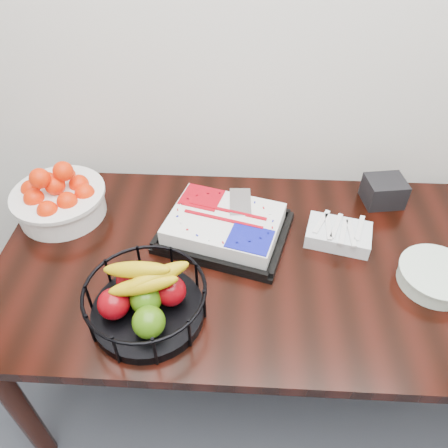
{
  "coord_description": "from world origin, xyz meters",
  "views": [
    {
      "loc": [
        -0.09,
        1.01,
        1.82
      ],
      "look_at": [
        -0.15,
        2.08,
        0.83
      ],
      "focal_mm": 35.0,
      "sensor_mm": 36.0,
      "label": 1
    }
  ],
  "objects_px": {
    "tangerine_bowl": "(58,194)",
    "table": "(266,276)",
    "fruit_basket": "(146,299)",
    "plate_stack": "(436,277)",
    "cake_tray": "(225,226)",
    "napkin_box": "(384,191)"
  },
  "relations": [
    {
      "from": "tangerine_bowl",
      "to": "table",
      "type": "bearing_deg",
      "value": -14.19
    },
    {
      "from": "fruit_basket",
      "to": "plate_stack",
      "type": "distance_m",
      "value": 0.89
    },
    {
      "from": "cake_tray",
      "to": "plate_stack",
      "type": "xyz_separation_m",
      "value": [
        0.67,
        -0.18,
        -0.01
      ]
    },
    {
      "from": "tangerine_bowl",
      "to": "napkin_box",
      "type": "xyz_separation_m",
      "value": [
        1.19,
        0.13,
        -0.04
      ]
    },
    {
      "from": "cake_tray",
      "to": "napkin_box",
      "type": "relative_size",
      "value": 3.57
    },
    {
      "from": "table",
      "to": "plate_stack",
      "type": "height_order",
      "value": "plate_stack"
    },
    {
      "from": "plate_stack",
      "to": "napkin_box",
      "type": "distance_m",
      "value": 0.41
    },
    {
      "from": "table",
      "to": "fruit_basket",
      "type": "relative_size",
      "value": 5.15
    },
    {
      "from": "table",
      "to": "plate_stack",
      "type": "distance_m",
      "value": 0.54
    },
    {
      "from": "tangerine_bowl",
      "to": "plate_stack",
      "type": "relative_size",
      "value": 1.42
    },
    {
      "from": "plate_stack",
      "to": "fruit_basket",
      "type": "bearing_deg",
      "value": -168.95
    },
    {
      "from": "table",
      "to": "tangerine_bowl",
      "type": "relative_size",
      "value": 5.42
    },
    {
      "from": "cake_tray",
      "to": "tangerine_bowl",
      "type": "height_order",
      "value": "tangerine_bowl"
    },
    {
      "from": "cake_tray",
      "to": "fruit_basket",
      "type": "xyz_separation_m",
      "value": [
        -0.2,
        -0.35,
        0.04
      ]
    },
    {
      "from": "cake_tray",
      "to": "napkin_box",
      "type": "bearing_deg",
      "value": 20.16
    },
    {
      "from": "plate_stack",
      "to": "napkin_box",
      "type": "xyz_separation_m",
      "value": [
        -0.08,
        0.4,
        0.02
      ]
    },
    {
      "from": "tangerine_bowl",
      "to": "fruit_basket",
      "type": "xyz_separation_m",
      "value": [
        0.4,
        -0.43,
        -0.01
      ]
    },
    {
      "from": "cake_tray",
      "to": "napkin_box",
      "type": "height_order",
      "value": "napkin_box"
    },
    {
      "from": "plate_stack",
      "to": "table",
      "type": "bearing_deg",
      "value": 172.04
    },
    {
      "from": "fruit_basket",
      "to": "plate_stack",
      "type": "xyz_separation_m",
      "value": [
        0.87,
        0.17,
        -0.05
      ]
    },
    {
      "from": "table",
      "to": "cake_tray",
      "type": "bearing_deg",
      "value": 144.18
    },
    {
      "from": "cake_tray",
      "to": "fruit_basket",
      "type": "bearing_deg",
      "value": -120.22
    }
  ]
}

